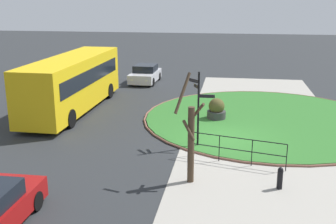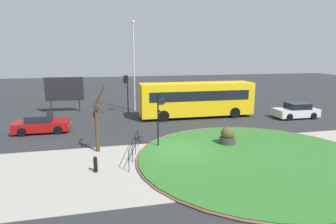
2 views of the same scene
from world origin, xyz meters
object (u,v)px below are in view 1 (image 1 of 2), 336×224
bus_yellow (73,82)px  car_far_lane (145,74)px  planter_near_signpost (216,110)px  bollard_foreground (280,178)px  signpost_directional (199,104)px  street_tree_bare (190,138)px

bus_yellow → car_far_lane: size_ratio=2.66×
car_far_lane → planter_near_signpost: (-9.71, -6.11, -0.10)m
bollard_foreground → bus_yellow: 14.60m
bollard_foreground → planter_near_signpost: (8.41, 2.63, 0.12)m
signpost_directional → bollard_foreground: signpost_directional is taller
signpost_directional → car_far_lane: (14.17, 5.45, -1.36)m
planter_near_signpost → bus_yellow: bearing=84.8°
planter_near_signpost → bollard_foreground: bearing=-162.6°
street_tree_bare → bus_yellow: bearing=41.5°
bus_yellow → bollard_foreground: bearing=-128.4°
street_tree_bare → planter_near_signpost: bearing=-4.3°
signpost_directional → bus_yellow: signpost_directional is taller
bus_yellow → street_tree_bare: size_ratio=2.63×
signpost_directional → bollard_foreground: bearing=-140.2°
bollard_foreground → car_far_lane: 20.11m
signpost_directional → bollard_foreground: size_ratio=4.15×
bollard_foreground → car_far_lane: (18.12, 8.74, 0.23)m
bus_yellow → planter_near_signpost: bearing=-94.4°
bus_yellow → car_far_lane: 9.33m
bus_yellow → street_tree_bare: bearing=-137.7°
car_far_lane → street_tree_bare: bearing=18.4°
bus_yellow → car_far_lane: bearing=-15.0°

